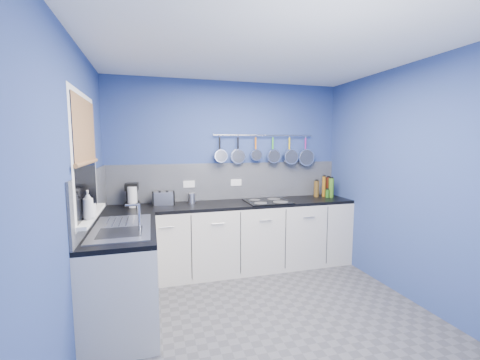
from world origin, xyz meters
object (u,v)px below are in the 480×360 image
soap_bottle_a (88,205)px  toaster (163,198)px  paper_towel (132,197)px  soap_bottle_b (89,208)px  canister (192,198)px  coffee_maker (132,195)px  hob (267,201)px

soap_bottle_a → toaster: 1.42m
paper_towel → toaster: paper_towel is taller
soap_bottle_b → paper_towel: (0.27, 1.15, -0.11)m
soap_bottle_a → paper_towel: bearing=77.1°
soap_bottle_b → toaster: soap_bottle_b is taller
toaster → canister: (0.35, -0.01, -0.01)m
soap_bottle_b → coffee_maker: soap_bottle_b is taller
toaster → canister: size_ratio=1.90×
paper_towel → canister: size_ratio=1.87×
soap_bottle_a → hob: size_ratio=0.42×
coffee_maker → hob: 1.72m
coffee_maker → hob: (1.70, -0.17, -0.14)m
paper_towel → hob: size_ratio=0.44×
toaster → soap_bottle_b: bearing=-109.2°
paper_towel → coffee_maker: 0.05m
soap_bottle_a → canister: size_ratio=1.79×
canister → hob: (0.98, -0.17, -0.06)m
soap_bottle_b → paper_towel: soap_bottle_b is taller
soap_bottle_a → toaster: size_ratio=0.94×
canister → coffee_maker: bearing=179.7°
coffee_maker → soap_bottle_b: bearing=-99.2°
paper_towel → canister: paper_towel is taller
paper_towel → hob: paper_towel is taller
soap_bottle_b → soap_bottle_a: bearing=-90.0°
hob → toaster: bearing=172.3°
soap_bottle_b → canister: 1.56m
hob → soap_bottle_a: bearing=-151.4°
soap_bottle_a → canister: bearing=51.4°
coffee_maker → toaster: size_ratio=1.12×
paper_towel → coffee_maker: size_ratio=0.88×
paper_towel → coffee_maker: coffee_maker is taller
soap_bottle_a → canister: soap_bottle_a is taller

